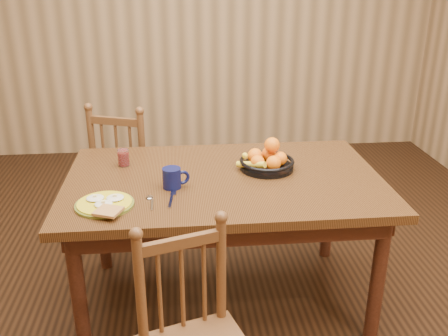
{
  "coord_description": "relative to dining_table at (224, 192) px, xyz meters",
  "views": [
    {
      "loc": [
        -0.23,
        -2.32,
        1.75
      ],
      "look_at": [
        0.0,
        0.0,
        0.8
      ],
      "focal_mm": 40.0,
      "sensor_mm": 36.0,
      "label": 1
    }
  ],
  "objects": [
    {
      "name": "room",
      "position": [
        0.0,
        0.0,
        0.68
      ],
      "size": [
        4.52,
        5.02,
        2.72
      ],
      "color": "black",
      "rests_on": "ground"
    },
    {
      "name": "dining_table",
      "position": [
        0.0,
        0.0,
        0.0
      ],
      "size": [
        1.6,
        1.0,
        0.75
      ],
      "color": "black",
      "rests_on": "ground"
    },
    {
      "name": "chair_far",
      "position": [
        -0.56,
        0.83,
        -0.21
      ],
      "size": [
        0.54,
        0.52,
        0.93
      ],
      "rotation": [
        0.0,
        0.0,
        2.79
      ],
      "color": "#4F2D17",
      "rests_on": "ground"
    },
    {
      "name": "breakfast_plate",
      "position": [
        -0.56,
        -0.28,
        0.1
      ],
      "size": [
        0.26,
        0.3,
        0.04
      ],
      "color": "#59601E",
      "rests_on": "dining_table"
    },
    {
      "name": "fork",
      "position": [
        -0.27,
        -0.23,
        0.09
      ],
      "size": [
        0.04,
        0.18,
        0.0
      ],
      "rotation": [
        0.0,
        0.0,
        -0.1
      ],
      "color": "silver",
      "rests_on": "dining_table"
    },
    {
      "name": "spoon",
      "position": [
        -0.36,
        -0.24,
        0.09
      ],
      "size": [
        0.04,
        0.16,
        0.01
      ],
      "rotation": [
        0.0,
        0.0,
        0.02
      ],
      "color": "silver",
      "rests_on": "dining_table"
    },
    {
      "name": "coffee_mug",
      "position": [
        -0.26,
        -0.1,
        0.14
      ],
      "size": [
        0.13,
        0.09,
        0.1
      ],
      "color": "#0A0E37",
      "rests_on": "dining_table"
    },
    {
      "name": "juice_glass",
      "position": [
        -0.52,
        0.21,
        0.13
      ],
      "size": [
        0.06,
        0.06,
        0.09
      ],
      "color": "silver",
      "rests_on": "dining_table"
    },
    {
      "name": "fruit_bowl",
      "position": [
        0.23,
        0.09,
        0.13
      ],
      "size": [
        0.29,
        0.29,
        0.17
      ],
      "color": "black",
      "rests_on": "dining_table"
    }
  ]
}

